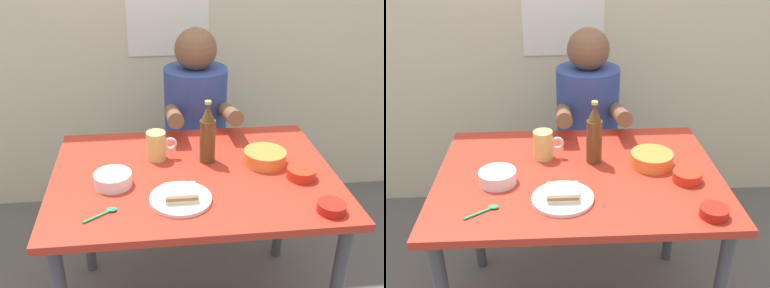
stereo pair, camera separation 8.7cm
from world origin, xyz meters
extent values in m
cube|color=silver|center=(-0.03, 1.01, 1.16)|extent=(0.46, 0.01, 0.45)
cube|color=#B72D1E|center=(0.00, 0.00, 0.72)|extent=(1.10, 0.80, 0.03)
cylinder|color=#3F3F44|center=(-0.49, 0.34, 0.35)|extent=(0.05, 0.05, 0.71)
cylinder|color=#3F3F44|center=(0.49, 0.34, 0.35)|extent=(0.05, 0.05, 0.71)
cylinder|color=#4C4C51|center=(0.08, 0.63, 0.21)|extent=(0.08, 0.08, 0.41)
cylinder|color=maroon|center=(0.08, 0.63, 0.43)|extent=(0.34, 0.34, 0.04)
cylinder|color=#33478C|center=(0.08, 0.63, 0.71)|extent=(0.32, 0.32, 0.52)
sphere|color=brown|center=(0.08, 0.63, 1.06)|extent=(0.21, 0.21, 0.21)
cylinder|color=brown|center=(-0.05, 0.38, 0.82)|extent=(0.07, 0.31, 0.14)
cylinder|color=brown|center=(0.21, 0.38, 0.82)|extent=(0.07, 0.31, 0.14)
cylinder|color=silver|center=(-0.07, -0.19, 0.75)|extent=(0.22, 0.22, 0.01)
cube|color=beige|center=(-0.07, -0.19, 0.76)|extent=(0.11, 0.09, 0.01)
cube|color=#9E592D|center=(-0.07, -0.19, 0.77)|extent=(0.11, 0.09, 0.01)
cube|color=beige|center=(-0.07, -0.19, 0.78)|extent=(0.11, 0.09, 0.01)
cylinder|color=#D1BC66|center=(-0.14, 0.13, 0.80)|extent=(0.08, 0.08, 0.12)
torus|color=silver|center=(-0.08, 0.13, 0.81)|extent=(0.06, 0.01, 0.06)
cylinder|color=#593819|center=(0.07, 0.09, 0.83)|extent=(0.06, 0.06, 0.18)
cone|color=#593819|center=(0.07, 0.09, 0.95)|extent=(0.05, 0.05, 0.07)
cylinder|color=#BFB74C|center=(0.07, 0.09, 1.00)|extent=(0.03, 0.03, 0.01)
cylinder|color=#B21E14|center=(0.43, -0.31, 0.76)|extent=(0.10, 0.10, 0.03)
cylinder|color=maroon|center=(0.43, -0.31, 0.76)|extent=(0.08, 0.08, 0.02)
cylinder|color=orange|center=(0.30, 0.04, 0.77)|extent=(0.17, 0.17, 0.05)
cylinder|color=#B25B2D|center=(0.30, 0.04, 0.78)|extent=(0.14, 0.14, 0.02)
cylinder|color=red|center=(0.40, -0.09, 0.76)|extent=(0.11, 0.11, 0.04)
cylinder|color=#A33521|center=(0.40, -0.09, 0.77)|extent=(0.09, 0.09, 0.02)
cylinder|color=silver|center=(-0.31, -0.06, 0.77)|extent=(0.14, 0.14, 0.05)
cylinder|color=tan|center=(-0.31, -0.06, 0.78)|extent=(0.11, 0.11, 0.02)
cylinder|color=#26A559|center=(-0.35, -0.26, 0.74)|extent=(0.09, 0.07, 0.01)
ellipsoid|color=#26A559|center=(-0.30, -0.23, 0.75)|extent=(0.04, 0.02, 0.01)
camera|label=1|loc=(-0.17, -1.51, 1.62)|focal=41.80mm
camera|label=2|loc=(-0.09, -1.51, 1.62)|focal=41.80mm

